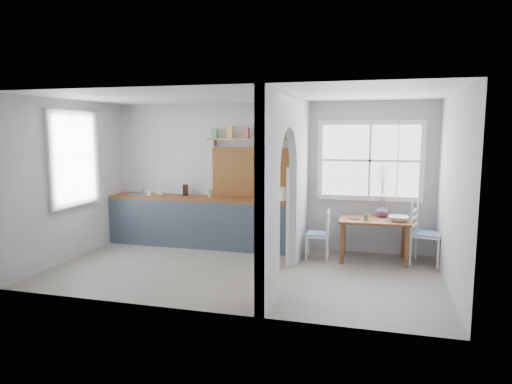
% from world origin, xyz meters
% --- Properties ---
extents(floor, '(5.80, 3.20, 0.01)m').
position_xyz_m(floor, '(0.00, 0.00, 0.00)').
color(floor, gray).
rests_on(floor, ground).
extents(ceiling, '(5.80, 3.20, 0.01)m').
position_xyz_m(ceiling, '(0.00, 0.00, 2.60)').
color(ceiling, '#BCBCBC').
rests_on(ceiling, walls).
extents(walls, '(5.81, 3.21, 2.60)m').
position_xyz_m(walls, '(0.00, 0.00, 1.30)').
color(walls, '#BCBCBC').
rests_on(walls, floor).
extents(partition, '(0.12, 3.20, 2.60)m').
position_xyz_m(partition, '(0.70, 0.06, 1.45)').
color(partition, '#BCBCBC').
rests_on(partition, floor).
extents(kitchen_window, '(0.10, 1.16, 1.50)m').
position_xyz_m(kitchen_window, '(-2.87, 0.00, 1.65)').
color(kitchen_window, white).
rests_on(kitchen_window, walls).
extents(nook_window, '(1.76, 0.10, 1.30)m').
position_xyz_m(nook_window, '(1.80, 1.56, 1.60)').
color(nook_window, white).
rests_on(nook_window, walls).
extents(counter, '(3.50, 0.60, 0.90)m').
position_xyz_m(counter, '(-1.13, 1.33, 0.46)').
color(counter, brown).
rests_on(counter, floor).
extents(sink, '(0.40, 0.40, 0.02)m').
position_xyz_m(sink, '(-2.43, 1.30, 0.89)').
color(sink, '#AFB5BF').
rests_on(sink, counter).
extents(backsplash, '(1.65, 0.03, 0.90)m').
position_xyz_m(backsplash, '(-0.20, 1.58, 1.35)').
color(backsplash, brown).
rests_on(backsplash, walls).
extents(shelf, '(1.75, 0.20, 0.21)m').
position_xyz_m(shelf, '(-0.20, 1.49, 2.00)').
color(shelf, '#AE854F').
rests_on(shelf, walls).
extents(pendant_lamp, '(0.26, 0.26, 0.16)m').
position_xyz_m(pendant_lamp, '(0.15, 1.15, 1.88)').
color(pendant_lamp, '#F2E9C9').
rests_on(pendant_lamp, ceiling).
extents(utensil_rail, '(0.02, 0.50, 0.02)m').
position_xyz_m(utensil_rail, '(0.61, 0.90, 1.45)').
color(utensil_rail, '#AFB5BF').
rests_on(utensil_rail, partition).
extents(dining_table, '(1.12, 0.77, 0.69)m').
position_xyz_m(dining_table, '(1.91, 1.11, 0.34)').
color(dining_table, brown).
rests_on(dining_table, floor).
extents(chair_left, '(0.39, 0.39, 0.82)m').
position_xyz_m(chair_left, '(1.01, 1.02, 0.41)').
color(chair_left, silver).
rests_on(chair_left, floor).
extents(chair_right, '(0.56, 0.56, 0.98)m').
position_xyz_m(chair_right, '(2.73, 1.13, 0.49)').
color(chair_right, silver).
rests_on(chair_right, floor).
extents(kettle, '(0.22, 0.19, 0.23)m').
position_xyz_m(kettle, '(0.37, 1.33, 1.01)').
color(kettle, white).
rests_on(kettle, counter).
extents(mug_a, '(0.13, 0.13, 0.10)m').
position_xyz_m(mug_a, '(-2.16, 1.21, 0.95)').
color(mug_a, white).
rests_on(mug_a, counter).
extents(mug_b, '(0.14, 0.14, 0.09)m').
position_xyz_m(mug_b, '(-1.96, 1.28, 0.94)').
color(mug_b, silver).
rests_on(mug_b, counter).
extents(knife_block, '(0.13, 0.15, 0.20)m').
position_xyz_m(knife_block, '(-1.52, 1.43, 1.00)').
color(knife_block, black).
rests_on(knife_block, counter).
extents(jar, '(0.09, 0.09, 0.14)m').
position_xyz_m(jar, '(-0.99, 1.33, 0.97)').
color(jar, '#968D5D').
rests_on(jar, counter).
extents(towel_magenta, '(0.02, 0.03, 0.55)m').
position_xyz_m(towel_magenta, '(0.58, 0.97, 0.28)').
color(towel_magenta, '#D91F59').
rests_on(towel_magenta, counter).
extents(towel_orange, '(0.02, 0.03, 0.53)m').
position_xyz_m(towel_orange, '(0.58, 0.95, 0.25)').
color(towel_orange, '#C86401').
rests_on(towel_orange, counter).
extents(bowl, '(0.34, 0.34, 0.08)m').
position_xyz_m(bowl, '(2.28, 1.05, 0.73)').
color(bowl, white).
rests_on(bowl, dining_table).
extents(table_cup, '(0.11, 0.11, 0.09)m').
position_xyz_m(table_cup, '(1.78, 0.98, 0.73)').
color(table_cup, '#599450').
rests_on(table_cup, dining_table).
extents(plate, '(0.21, 0.21, 0.01)m').
position_xyz_m(plate, '(1.60, 1.06, 0.69)').
color(plate, '#383131').
rests_on(plate, dining_table).
extents(vase, '(0.23, 0.23, 0.20)m').
position_xyz_m(vase, '(2.03, 1.34, 0.79)').
color(vase, '#5B3B65').
rests_on(vase, dining_table).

